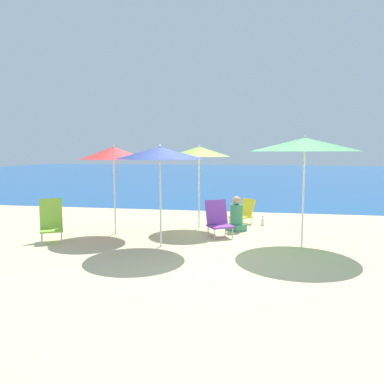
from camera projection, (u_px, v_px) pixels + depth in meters
ground_plane at (193, 248)px, 7.24m from camera, size 60.00×60.00×0.00m
sea_water at (243, 174)px, 31.32m from camera, size 60.00×40.00×0.01m
beach_umbrella_green at (305, 145)px, 7.23m from camera, size 2.08×2.08×2.17m
beach_umbrella_navy at (160, 153)px, 7.20m from camera, size 1.73×1.73×2.00m
beach_umbrella_red at (114, 153)px, 8.32m from camera, size 1.52×1.52×2.01m
beach_umbrella_lime at (199, 152)px, 9.04m from camera, size 1.50×1.50×2.03m
beach_chair_lime at (51, 220)px, 7.81m from camera, size 0.65×0.67×0.88m
beach_chair_yellow at (244, 212)px, 9.77m from camera, size 0.72×0.73×0.63m
beach_chair_purple at (218, 219)px, 8.23m from camera, size 0.68×0.69×0.80m
person_seated_near at (236, 216)px, 8.83m from camera, size 0.51×0.51×0.83m
water_bottle at (263, 222)px, 9.48m from camera, size 0.08×0.08×0.23m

